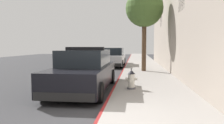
{
  "coord_description": "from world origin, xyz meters",
  "views": [
    {
      "loc": [
        0.76,
        -4.25,
        1.72
      ],
      "look_at": [
        -0.28,
        5.2,
        1.0
      ],
      "focal_mm": 34.17,
      "sensor_mm": 36.0,
      "label": 1
    }
  ],
  "objects_px": {
    "police_cruiser": "(85,71)",
    "fire_hydrant": "(131,79)",
    "street_tree": "(144,9)",
    "parked_car_silver_ahead": "(113,57)"
  },
  "relations": [
    {
      "from": "police_cruiser",
      "to": "fire_hydrant",
      "type": "distance_m",
      "value": 1.83
    },
    {
      "from": "parked_car_silver_ahead",
      "to": "fire_hydrant",
      "type": "bearing_deg",
      "value": -80.25
    },
    {
      "from": "police_cruiser",
      "to": "street_tree",
      "type": "relative_size",
      "value": 0.95
    },
    {
      "from": "fire_hydrant",
      "to": "street_tree",
      "type": "relative_size",
      "value": 0.15
    },
    {
      "from": "police_cruiser",
      "to": "parked_car_silver_ahead",
      "type": "bearing_deg",
      "value": 89.75
    },
    {
      "from": "police_cruiser",
      "to": "parked_car_silver_ahead",
      "type": "relative_size",
      "value": 1.0
    },
    {
      "from": "street_tree",
      "to": "fire_hydrant",
      "type": "bearing_deg",
      "value": -96.58
    },
    {
      "from": "fire_hydrant",
      "to": "street_tree",
      "type": "height_order",
      "value": "street_tree"
    },
    {
      "from": "fire_hydrant",
      "to": "street_tree",
      "type": "bearing_deg",
      "value": 83.42
    },
    {
      "from": "police_cruiser",
      "to": "street_tree",
      "type": "xyz_separation_m",
      "value": [
        2.47,
        5.6,
        3.28
      ]
    }
  ]
}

